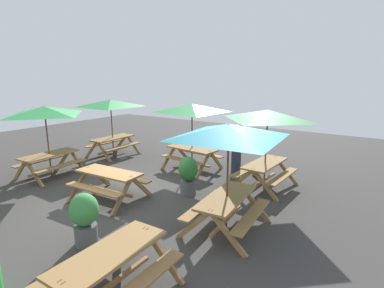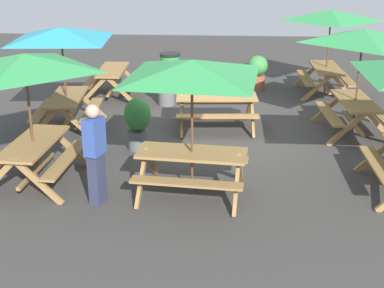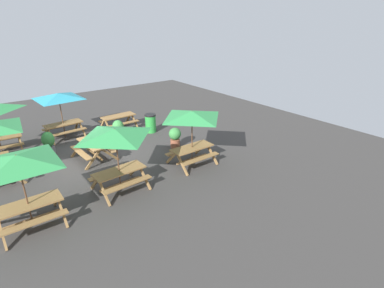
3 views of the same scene
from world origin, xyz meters
TOP-DOWN VIEW (x-y plane):
  - ground_plane at (0.00, 0.00)m, footprint 25.78×25.78m
  - picnic_table_1 at (-2.72, -2.87)m, footprint 1.83×1.57m
  - picnic_table_2 at (-3.34, 2.97)m, footprint 2.03×2.03m
  - picnic_table_3 at (0.03, -3.34)m, footprint 2.82×2.82m
  - picnic_table_4 at (-0.26, 0.01)m, footprint 1.64×1.89m
  - picnic_table_6 at (2.85, 3.37)m, footprint 2.83×2.83m
  - picnic_table_7 at (-0.09, 3.05)m, footprint 2.11×2.11m
  - trash_bin_green at (-3.88, -1.41)m, footprint 0.59×0.59m
  - potted_plant_0 at (1.17, -1.55)m, footprint 0.54×0.54m
  - potted_plant_1 at (-3.75, 1.11)m, footprint 0.57×0.57m
  - potted_plant_2 at (-2.02, -1.32)m, footprint 0.55×0.55m

SIDE VIEW (x-z plane):
  - ground_plane at x=0.00m, z-range 0.00..0.00m
  - trash_bin_green at x=-3.88m, z-range 0.00..0.98m
  - potted_plant_1 at x=-3.75m, z-range 0.06..1.03m
  - picnic_table_1 at x=-2.72m, z-range 0.16..0.97m
  - picnic_table_4 at x=-0.26m, z-range 0.16..0.97m
  - potted_plant_2 at x=-2.02m, z-range 0.05..1.10m
  - potted_plant_0 at x=1.17m, z-range 0.05..1.13m
  - picnic_table_2 at x=-3.34m, z-range 0.82..3.16m
  - picnic_table_3 at x=0.03m, z-range 0.82..3.16m
  - picnic_table_6 at x=2.85m, z-range 0.82..3.16m
  - picnic_table_7 at x=-0.09m, z-range 0.82..3.16m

